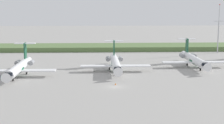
% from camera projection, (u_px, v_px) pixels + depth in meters
% --- Properties ---
extents(ground_plane, '(500.00, 500.00, 0.00)m').
position_uv_depth(ground_plane, '(111.00, 67.00, 123.21)').
color(ground_plane, '#9E9B96').
extents(grass_berm, '(320.00, 20.00, 2.15)m').
position_uv_depth(grass_berm, '(107.00, 47.00, 171.90)').
color(grass_berm, '#597542').
rests_on(grass_berm, ground).
extents(regional_jet_second, '(22.81, 31.00, 9.00)m').
position_uv_depth(regional_jet_second, '(19.00, 67.00, 108.12)').
color(regional_jet_second, white).
rests_on(regional_jet_second, ground).
extents(regional_jet_third, '(22.81, 31.00, 9.00)m').
position_uv_depth(regional_jet_third, '(115.00, 63.00, 116.41)').
color(regional_jet_third, white).
rests_on(regional_jet_third, ground).
extents(regional_jet_fourth, '(22.81, 31.00, 9.00)m').
position_uv_depth(regional_jet_fourth, '(194.00, 59.00, 123.90)').
color(regional_jet_fourth, white).
rests_on(regional_jet_fourth, ground).
extents(antenna_mast, '(4.40, 0.50, 21.93)m').
position_uv_depth(antenna_mast, '(218.00, 33.00, 158.10)').
color(antenna_mast, '#B2B2B7').
rests_on(antenna_mast, ground).
extents(safety_cone_front_marker, '(0.44, 0.44, 0.55)m').
position_uv_depth(safety_cone_front_marker, '(115.00, 84.00, 95.83)').
color(safety_cone_front_marker, orange).
rests_on(safety_cone_front_marker, ground).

